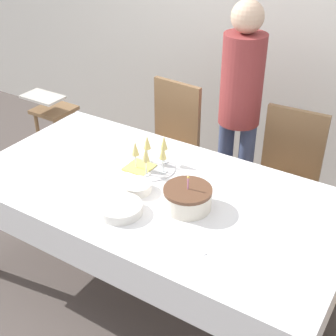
{
  "coord_description": "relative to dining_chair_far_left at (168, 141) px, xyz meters",
  "views": [
    {
      "loc": [
        1.19,
        -1.76,
        2.16
      ],
      "look_at": [
        0.05,
        0.05,
        0.86
      ],
      "focal_mm": 50.0,
      "sensor_mm": 36.0,
      "label": 1
    }
  ],
  "objects": [
    {
      "name": "wall_back",
      "position": [
        0.46,
        0.84,
        0.84
      ],
      "size": [
        8.0,
        0.05,
        2.7
      ],
      "color": "silver",
      "rests_on": "ground_plane"
    },
    {
      "name": "birthday_cake",
      "position": [
        0.69,
        -0.92,
        0.28
      ],
      "size": [
        0.25,
        0.25,
        0.19
      ],
      "color": "silver",
      "rests_on": "dining_table"
    },
    {
      "name": "cake_knife",
      "position": [
        0.81,
        -1.12,
        0.23
      ],
      "size": [
        0.28,
        0.14,
        0.0
      ],
      "color": "silver",
      "rests_on": "dining_table"
    },
    {
      "name": "champagne_tray",
      "position": [
        0.32,
        -0.7,
        0.31
      ],
      "size": [
        0.29,
        0.29,
        0.18
      ],
      "color": "silver",
      "rests_on": "dining_table"
    },
    {
      "name": "dining_table",
      "position": [
        0.46,
        -0.86,
        0.12
      ],
      "size": [
        2.08,
        1.08,
        0.74
      ],
      "color": "white",
      "rests_on": "ground_plane"
    },
    {
      "name": "dining_chair_far_right",
      "position": [
        0.91,
        0.0,
        0.0
      ],
      "size": [
        0.44,
        0.44,
        0.94
      ],
      "color": "olive",
      "rests_on": "ground_plane"
    },
    {
      "name": "fork_pile",
      "position": [
        0.24,
        -0.92,
        0.23
      ],
      "size": [
        0.18,
        0.08,
        0.02
      ],
      "color": "silver",
      "rests_on": "dining_table"
    },
    {
      "name": "high_chair",
      "position": [
        -1.06,
        -0.13,
        -0.03
      ],
      "size": [
        0.33,
        0.35,
        0.71
      ],
      "color": "olive",
      "rests_on": "ground_plane"
    },
    {
      "name": "plate_stack_main",
      "position": [
        0.43,
        -1.13,
        0.25
      ],
      "size": [
        0.23,
        0.23,
        0.05
      ],
      "color": "silver",
      "rests_on": "dining_table"
    },
    {
      "name": "ground_plane",
      "position": [
        0.46,
        -0.86,
        -0.51
      ],
      "size": [
        12.0,
        12.0,
        0.0
      ],
      "primitive_type": "plane",
      "color": "#564C47"
    },
    {
      "name": "dining_chair_far_left",
      "position": [
        0.0,
        0.0,
        0.0
      ],
      "size": [
        0.45,
        0.45,
        0.94
      ],
      "color": "olive",
      "rests_on": "ground_plane"
    },
    {
      "name": "napkin_pile",
      "position": [
        0.26,
        -0.73,
        0.23
      ],
      "size": [
        0.15,
        0.15,
        0.01
      ],
      "color": "#E0D166",
      "rests_on": "dining_table"
    },
    {
      "name": "plate_stack_dessert",
      "position": [
        0.39,
        -0.93,
        0.25
      ],
      "size": [
        0.16,
        0.16,
        0.05
      ],
      "color": "silver",
      "rests_on": "dining_table"
    },
    {
      "name": "person_standing",
      "position": [
        0.51,
        0.09,
        0.43
      ],
      "size": [
        0.28,
        0.28,
        1.57
      ],
      "color": "#3F4C72",
      "rests_on": "ground_plane"
    }
  ]
}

